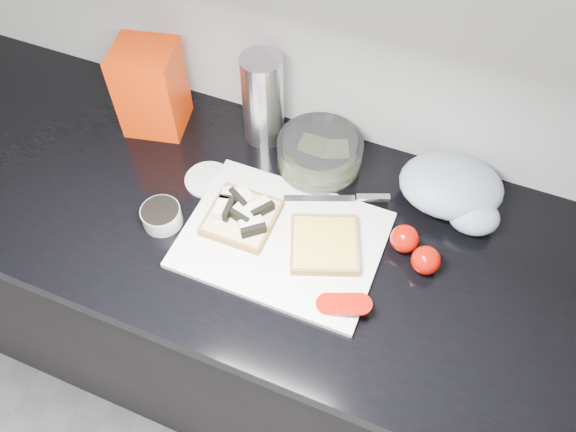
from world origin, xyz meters
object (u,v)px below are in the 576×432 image
(cutting_board, at_px, (282,239))
(steel_canister, at_px, (263,99))
(bread_bag, at_px, (151,88))
(glass_bowl, at_px, (320,155))

(cutting_board, distance_m, steel_canister, 0.32)
(bread_bag, bearing_deg, steel_canister, 0.12)
(bread_bag, height_order, steel_canister, steel_canister)
(cutting_board, relative_size, glass_bowl, 2.11)
(glass_bowl, xyz_separation_m, steel_canister, (-0.15, 0.04, 0.07))
(steel_canister, bearing_deg, glass_bowl, -15.91)
(bread_bag, relative_size, steel_canister, 0.95)
(cutting_board, bearing_deg, steel_canister, 120.61)
(cutting_board, distance_m, bread_bag, 0.47)
(glass_bowl, relative_size, bread_bag, 0.89)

